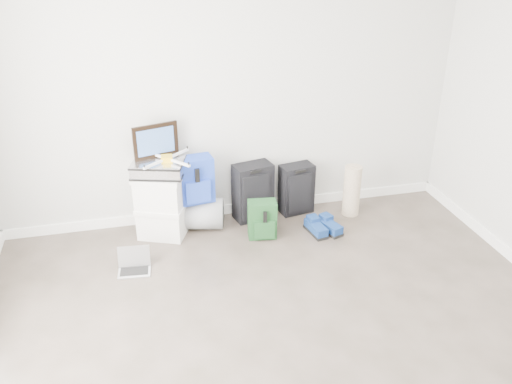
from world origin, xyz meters
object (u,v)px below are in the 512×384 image
object	(u,v)px
boxes_stack	(162,205)
duffel_bag	(197,214)
briefcase	(159,168)
large_suitcase	(253,192)
carry_on	(297,189)
laptop	(134,265)

from	to	relation	value
boxes_stack	duffel_bag	size ratio (longest dim) A/B	1.26
briefcase	large_suitcase	distance (m)	1.01
boxes_stack	carry_on	size ratio (longest dim) A/B	1.21
boxes_stack	large_suitcase	size ratio (longest dim) A/B	1.08
boxes_stack	laptop	xyz separation A→B (m)	(-0.31, -0.56, -0.27)
duffel_bag	laptop	distance (m)	0.89
boxes_stack	briefcase	distance (m)	0.38
large_suitcase	laptop	world-z (taller)	large_suitcase
boxes_stack	carry_on	xyz separation A→B (m)	(1.38, 0.12, -0.06)
briefcase	carry_on	size ratio (longest dim) A/B	0.88
briefcase	duffel_bag	bearing A→B (deg)	24.33
laptop	boxes_stack	bearing A→B (deg)	66.83
briefcase	duffel_bag	world-z (taller)	briefcase
carry_on	laptop	size ratio (longest dim) A/B	1.78
large_suitcase	boxes_stack	bearing A→B (deg)	174.02
boxes_stack	laptop	distance (m)	0.69
duffel_bag	carry_on	world-z (taller)	carry_on
duffel_bag	large_suitcase	distance (m)	0.60
carry_on	duffel_bag	bearing A→B (deg)	174.14
boxes_stack	briefcase	size ratio (longest dim) A/B	1.38
duffel_bag	carry_on	bearing A→B (deg)	18.38
briefcase	laptop	distance (m)	0.91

